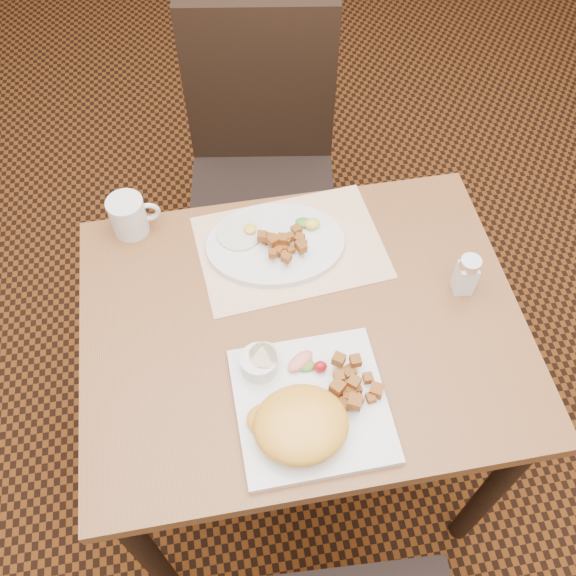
# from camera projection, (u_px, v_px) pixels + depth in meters

# --- Properties ---
(ground) EXTENTS (8.00, 8.00, 0.00)m
(ground) POSITION_uv_depth(u_px,v_px,m) (298.00, 452.00, 1.93)
(ground) COLOR black
(ground) RESTS_ON ground
(table) EXTENTS (0.90, 0.70, 0.75)m
(table) POSITION_uv_depth(u_px,v_px,m) (302.00, 349.00, 1.40)
(table) COLOR brown
(table) RESTS_ON ground
(chair_far) EXTENTS (0.48, 0.49, 0.97)m
(chair_far) POSITION_uv_depth(u_px,v_px,m) (262.00, 163.00, 1.86)
(chair_far) COLOR black
(chair_far) RESTS_ON ground
(placemat) EXTENTS (0.42, 0.31, 0.00)m
(placemat) POSITION_uv_depth(u_px,v_px,m) (291.00, 247.00, 1.42)
(placemat) COLOR white
(placemat) RESTS_ON table
(plate_square) EXTENTS (0.28, 0.28, 0.02)m
(plate_square) POSITION_uv_depth(u_px,v_px,m) (311.00, 405.00, 1.20)
(plate_square) COLOR silver
(plate_square) RESTS_ON table
(plate_oval) EXTENTS (0.32, 0.25, 0.02)m
(plate_oval) POSITION_uv_depth(u_px,v_px,m) (275.00, 244.00, 1.41)
(plate_oval) COLOR silver
(plate_oval) RESTS_ON placemat
(hollandaise_mound) EXTENTS (0.18, 0.15, 0.06)m
(hollandaise_mound) POSITION_uv_depth(u_px,v_px,m) (300.00, 425.00, 1.14)
(hollandaise_mound) COLOR yellow
(hollandaise_mound) RESTS_ON plate_square
(ramekin) EXTENTS (0.08, 0.07, 0.04)m
(ramekin) POSITION_uv_depth(u_px,v_px,m) (260.00, 362.00, 1.21)
(ramekin) COLOR silver
(ramekin) RESTS_ON plate_square
(garnish_sq) EXTENTS (0.08, 0.06, 0.03)m
(garnish_sq) POSITION_uv_depth(u_px,v_px,m) (306.00, 363.00, 1.23)
(garnish_sq) COLOR #387223
(garnish_sq) RESTS_ON plate_square
(fried_egg) EXTENTS (0.10, 0.10, 0.02)m
(fried_egg) POSITION_uv_depth(u_px,v_px,m) (241.00, 232.00, 1.41)
(fried_egg) COLOR white
(fried_egg) RESTS_ON plate_oval
(garnish_ov) EXTENTS (0.06, 0.05, 0.02)m
(garnish_ov) POSITION_uv_depth(u_px,v_px,m) (309.00, 223.00, 1.42)
(garnish_ov) COLOR #387223
(garnish_ov) RESTS_ON plate_oval
(salt_shaker) EXTENTS (0.05, 0.05, 0.10)m
(salt_shaker) POSITION_uv_depth(u_px,v_px,m) (466.00, 275.00, 1.31)
(salt_shaker) COLOR white
(salt_shaker) RESTS_ON table
(coffee_mug) EXTENTS (0.11, 0.08, 0.09)m
(coffee_mug) POSITION_uv_depth(u_px,v_px,m) (129.00, 216.00, 1.41)
(coffee_mug) COLOR silver
(coffee_mug) RESTS_ON table
(home_fries_sq) EXTENTS (0.11, 0.12, 0.04)m
(home_fries_sq) POSITION_uv_depth(u_px,v_px,m) (352.00, 387.00, 1.19)
(home_fries_sq) COLOR #9A5218
(home_fries_sq) RESTS_ON plate_square
(home_fries_ov) EXTENTS (0.11, 0.11, 0.04)m
(home_fries_ov) POSITION_uv_depth(u_px,v_px,m) (283.00, 243.00, 1.38)
(home_fries_ov) COLOR #9A5218
(home_fries_ov) RESTS_ON plate_oval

